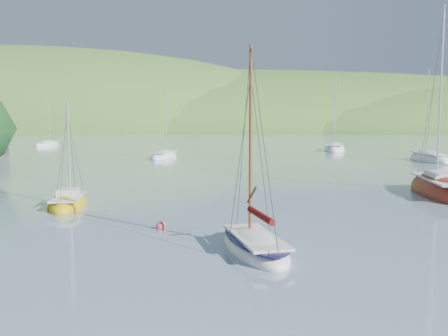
{
  "coord_description": "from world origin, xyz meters",
  "views": [
    {
      "loc": [
        -1.52,
        -17.98,
        4.99
      ],
      "look_at": [
        0.05,
        8.0,
        2.28
      ],
      "focal_mm": 40.0,
      "sensor_mm": 36.0,
      "label": 1
    }
  ],
  "objects": [
    {
      "name": "shoreline_hills",
      "position": [
        -9.66,
        172.42,
        0.0
      ],
      "size": [
        690.0,
        135.0,
        56.0
      ],
      "color": "#286024",
      "rests_on": "ground"
    },
    {
      "name": "ground",
      "position": [
        0.0,
        0.0,
        0.0
      ],
      "size": [
        700.0,
        700.0,
        0.0
      ],
      "primitive_type": "plane",
      "color": "#748EA1",
      "rests_on": "ground"
    },
    {
      "name": "distant_sloop_a",
      "position": [
        -5.09,
        41.57,
        0.16
      ],
      "size": [
        4.05,
        6.59,
        8.87
      ],
      "rotation": [
        0.0,
        0.0,
        -0.32
      ],
      "color": "white",
      "rests_on": "ground"
    },
    {
      "name": "daysailer_white",
      "position": [
        0.72,
        -0.01,
        0.2
      ],
      "size": [
        2.87,
        5.57,
        8.16
      ],
      "rotation": [
        0.0,
        0.0,
        0.18
      ],
      "color": "white",
      "rests_on": "ground"
    },
    {
      "name": "distant_sloop_c",
      "position": [
        -26.07,
        66.94,
        0.16
      ],
      "size": [
        3.91,
        6.6,
        8.9
      ],
      "rotation": [
        0.0,
        0.0,
        -0.29
      ],
      "color": "white",
      "rests_on": "ground"
    },
    {
      "name": "sailboat_yellow",
      "position": [
        -8.48,
        9.75,
        0.16
      ],
      "size": [
        2.18,
        4.88,
        6.33
      ],
      "rotation": [
        0.0,
        0.0,
        0.06
      ],
      "color": "#C5A20B",
      "rests_on": "ground"
    },
    {
      "name": "distant_sloop_d",
      "position": [
        24.67,
        35.83,
        0.19
      ],
      "size": [
        2.78,
        7.8,
        11.12
      ],
      "rotation": [
        0.0,
        0.0,
        -0.0
      ],
      "color": "white",
      "rests_on": "ground"
    },
    {
      "name": "mooring_buoys",
      "position": [
        -0.79,
        5.76,
        0.12
      ],
      "size": [
        23.75,
        9.31,
        0.48
      ],
      "color": "#FAF527",
      "rests_on": "ground"
    },
    {
      "name": "distant_sloop_b",
      "position": [
        18.83,
        53.04,
        0.19
      ],
      "size": [
        5.08,
        8.65,
        11.66
      ],
      "rotation": [
        0.0,
        0.0,
        -0.29
      ],
      "color": "white",
      "rests_on": "ground"
    },
    {
      "name": "sloop_red",
      "position": [
        14.25,
        12.57,
        0.24
      ],
      "size": [
        4.44,
        9.23,
        13.1
      ],
      "rotation": [
        0.0,
        0.0,
        -0.16
      ],
      "color": "maroon",
      "rests_on": "ground"
    }
  ]
}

